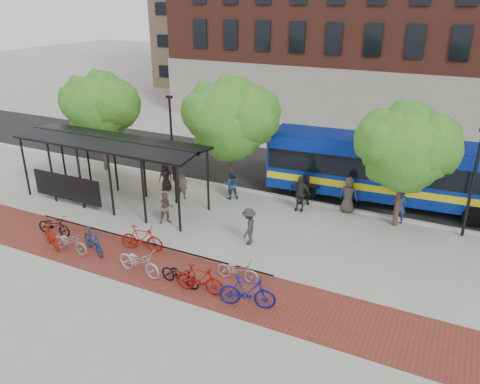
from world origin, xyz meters
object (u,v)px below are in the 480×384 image
at_px(bike_6, 139,262).
at_px(pedestrian_5, 305,189).
at_px(pedestrian_8, 166,208).
at_px(pedestrian_2, 231,184).
at_px(pedestrian_1, 181,182).
at_px(bike_1, 52,237).
at_px(bike_9, 199,279).
at_px(pedestrian_0, 166,176).
at_px(pedestrian_4, 300,193).
at_px(bike_2, 70,242).
at_px(bike_0, 54,226).
at_px(bike_8, 180,274).
at_px(bike_10, 238,270).
at_px(bike_3, 93,241).
at_px(bus_shelter, 109,149).
at_px(tree_a, 100,104).
at_px(lamp_post_right, 473,181).
at_px(bike_5, 142,238).
at_px(pedestrian_9, 249,226).
at_px(bus, 391,168).
at_px(pedestrian_7, 400,206).
at_px(lamp_post_left, 171,136).
at_px(tree_c, 408,145).
at_px(pedestrian_6, 348,195).
at_px(tree_b, 232,116).
at_px(bike_11, 247,292).

height_order(bike_6, pedestrian_5, pedestrian_5).
bearing_deg(pedestrian_8, pedestrian_2, 30.17).
bearing_deg(pedestrian_1, bike_1, 63.35).
bearing_deg(bike_9, bike_1, 82.98).
xyz_separation_m(pedestrian_0, pedestrian_4, (7.79, 0.72, 0.13)).
height_order(bike_2, pedestrian_4, pedestrian_4).
height_order(bike_0, pedestrian_4, pedestrian_4).
bearing_deg(bike_8, pedestrian_1, 37.01).
height_order(bike_2, bike_10, bike_2).
distance_m(bike_3, bike_10, 6.58).
distance_m(bus_shelter, bike_10, 10.49).
bearing_deg(pedestrian_2, pedestrian_5, 159.85).
bearing_deg(bike_2, pedestrian_0, 3.01).
relative_size(bus_shelter, tree_a, 1.72).
bearing_deg(pedestrian_0, bike_10, -50.41).
height_order(lamp_post_right, pedestrian_8, lamp_post_right).
relative_size(bus_shelter, bike_3, 5.66).
relative_size(tree_a, bike_5, 3.16).
distance_m(bike_3, pedestrian_9, 6.76).
distance_m(bus, pedestrian_8, 11.85).
bearing_deg(pedestrian_7, bike_8, 28.15).
height_order(lamp_post_left, bike_6, lamp_post_left).
xyz_separation_m(bike_5, pedestrian_7, (9.57, 7.68, 0.32)).
height_order(bus_shelter, bike_10, bus_shelter).
bearing_deg(bike_3, bike_9, -71.08).
xyz_separation_m(bike_8, pedestrian_9, (0.95, 4.12, 0.39)).
height_order(lamp_post_right, bike_2, lamp_post_right).
bearing_deg(bike_3, pedestrian_2, 5.82).
distance_m(tree_c, bike_6, 12.89).
distance_m(bike_5, bike_10, 4.78).
bearing_deg(bike_9, pedestrian_1, 30.40).
bearing_deg(bike_0, pedestrian_6, -57.44).
bearing_deg(tree_b, bike_10, -61.46).
bearing_deg(bike_8, tree_b, 19.28).
xyz_separation_m(lamp_post_left, bike_1, (-0.21, -9.26, -2.24)).
height_order(pedestrian_0, pedestrian_7, pedestrian_7).
relative_size(tree_b, bike_6, 3.09).
xyz_separation_m(tree_a, bike_11, (14.25, -9.06, -3.61)).
xyz_separation_m(bike_6, bike_9, (2.81, -0.03, 0.03)).
relative_size(bike_1, pedestrian_9, 0.99).
bearing_deg(bike_1, pedestrian_8, -13.77).
relative_size(bike_10, pedestrian_6, 0.92).
bearing_deg(bike_10, bike_2, 96.51).
xyz_separation_m(bike_2, bike_11, (8.54, -0.11, 0.14)).
bearing_deg(bike_5, bike_11, -116.78).
bearing_deg(pedestrian_6, bike_10, 75.06).
distance_m(bike_0, pedestrian_9, 9.07).
bearing_deg(pedestrian_4, tree_c, 1.94).
bearing_deg(pedestrian_0, pedestrian_1, -34.83).
relative_size(bus_shelter, pedestrian_7, 5.82).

